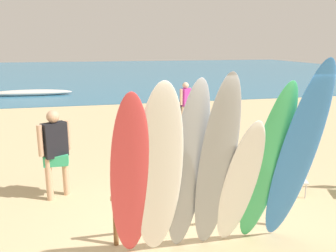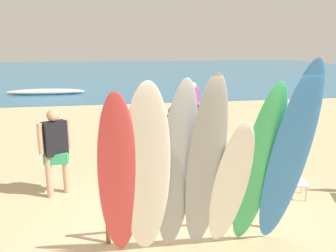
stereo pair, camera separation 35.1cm
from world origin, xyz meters
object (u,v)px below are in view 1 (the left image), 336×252
Objects in this scene: surfboard_white_1 at (158,178)px; surfboard_white_4 at (239,187)px; beachgoer_by_water at (185,102)px; distant_boat at (32,93)px; beachgoer_strolling at (55,148)px; surfboard_red_0 at (131,184)px; beachgoer_midbeach at (171,134)px; beach_chair_blue at (291,169)px; surfboard_blue_6 at (295,161)px; surfboard_grey_3 at (216,170)px; surfboard_rack at (198,199)px; beach_chair_red at (283,146)px; surfboard_green_5 at (266,169)px; surfboard_grey_2 at (188,173)px.

surfboard_white_1 reaches higher than surfboard_white_4.
beachgoer_by_water is 11.02m from distant_boat.
beachgoer_by_water is at bearing -159.34° from beachgoer_strolling.
surfboard_red_0 is 1.62× the size of beachgoer_by_water.
beachgoer_by_water reaches higher than beachgoer_midbeach.
surfboard_white_1 reaches higher than beachgoer_strolling.
beach_chair_blue is at bearing 30.49° from surfboard_red_0.
surfboard_blue_6 is at bearing -0.94° from surfboard_red_0.
surfboard_blue_6 reaches higher than beach_chair_blue.
surfboard_blue_6 is (2.12, -0.12, 0.16)m from surfboard_red_0.
surfboard_white_4 is 1.26× the size of beachgoer_strolling.
surfboard_grey_3 is 1.61× the size of beachgoer_strolling.
surfboard_grey_3 reaches higher than surfboard_white_4.
surfboard_grey_3 reaches higher than surfboard_rack.
beachgoer_by_water is (2.74, 7.32, -0.29)m from surfboard_red_0.
surfboard_red_0 reaches higher than beach_chair_red.
surfboard_white_4 is at bearing -118.24° from beach_chair_blue.
surfboard_green_5 is 2.49m from beach_chair_blue.
surfboard_grey_3 is 3.22× the size of beach_chair_blue.
beachgoer_midbeach is (0.23, 2.73, 0.28)m from surfboard_rack.
beach_chair_blue is 0.19× the size of distant_boat.
surfboard_grey_2 is 3.08× the size of beach_chair_blue.
beachgoer_midbeach is at bearing 88.79° from surfboard_grey_3.
surfboard_blue_6 is (0.68, -0.17, 0.36)m from surfboard_white_4.
beachgoer_midbeach is (-0.48, 3.35, -0.37)m from surfboard_green_5.
surfboard_green_5 reaches higher than beachgoer_midbeach.
beachgoer_by_water reaches higher than surfboard_rack.
surfboard_green_5 is at bearing -108.83° from beach_chair_red.
surfboard_rack is at bearing -73.58° from distant_boat.
surfboard_rack is at bearing -78.69° from beachgoer_midbeach.
beachgoer_strolling is at bearing 133.39° from surfboard_grey_3.
distant_boat is (-6.29, 9.01, -0.74)m from beachgoer_by_water.
surfboard_white_1 is 1.02× the size of surfboard_green_5.
surfboard_blue_6 is (0.34, -0.13, 0.13)m from surfboard_green_5.
surfboard_green_5 is 1.65× the size of beachgoer_by_water.
distant_boat is (-4.99, 16.28, -0.83)m from surfboard_white_4.
beach_chair_blue is at bearing -21.62° from beachgoer_midbeach.
surfboard_blue_6 is 3.61m from beachgoer_midbeach.
surfboard_white_1 is 1.13m from surfboard_white_4.
surfboard_white_1 is 16.86m from distant_boat.
beach_chair_blue is (0.59, -5.53, -0.46)m from beachgoer_by_water.
surfboard_green_5 is 3.07× the size of beach_chair_blue.
surfboard_white_4 reaches higher than beach_chair_blue.
surfboard_white_1 reaches higher than beach_chair_blue.
surfboard_white_1 is 3.55m from beachgoer_midbeach.
beach_chair_red is (3.68, 3.27, -0.81)m from surfboard_white_1.
surfboard_white_1 is 1.69× the size of beachgoer_by_water.
surfboard_blue_6 is 0.66× the size of distant_boat.
surfboard_white_4 is at bearing 6.59° from surfboard_white_1.
surfboard_grey_2 is (0.73, 0.06, 0.05)m from surfboard_red_0.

